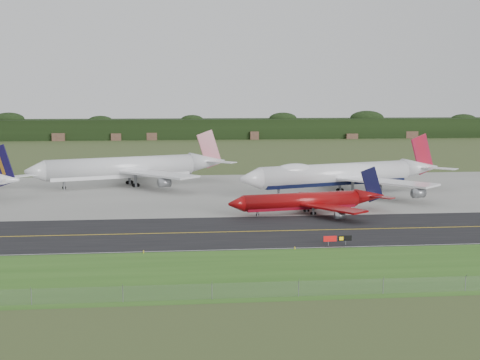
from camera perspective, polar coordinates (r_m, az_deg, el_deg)
name	(u,v)px	position (r m, az deg, el deg)	size (l,w,h in m)	color
ground	(283,227)	(140.89, 3.73, -4.00)	(600.00, 600.00, 0.00)	#364420
grass_verge	(320,271)	(107.45, 6.87, -7.68)	(400.00, 30.00, 0.01)	#2F5E1B
taxiway	(287,231)	(137.03, 4.01, -4.33)	(400.00, 32.00, 0.02)	black
apron	(254,191)	(190.61, 1.17, -0.98)	(400.00, 78.00, 0.01)	gray
taxiway_centreline	(287,231)	(137.02, 4.01, -4.32)	(400.00, 0.40, 0.00)	yellow
taxiway_edge_line	(301,248)	(122.15, 5.26, -5.79)	(400.00, 0.25, 0.00)	silver
perimeter_fence	(341,287)	(95.01, 8.63, -9.05)	(320.00, 0.10, 320.00)	slate
horizon_treeline	(209,130)	(411.15, -2.65, 4.31)	(700.00, 25.00, 12.00)	black
jet_ba_747	(342,174)	(187.59, 8.72, 0.49)	(62.62, 50.60, 16.11)	white
jet_red_737	(310,201)	(156.45, 5.95, -1.80)	(38.80, 31.23, 10.51)	maroon
jet_star_tail	(131,168)	(204.47, -9.24, 1.04)	(60.38, 49.09, 16.36)	silver
taxiway_sign	(337,239)	(124.83, 8.32, -4.97)	(5.35, 0.56, 1.78)	slate
edge_marker_left	(144,252)	(119.00, -8.23, -6.09)	(0.16, 0.16, 0.50)	yellow
edge_marker_center	(295,248)	(120.88, 4.70, -5.82)	(0.16, 0.16, 0.50)	yellow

